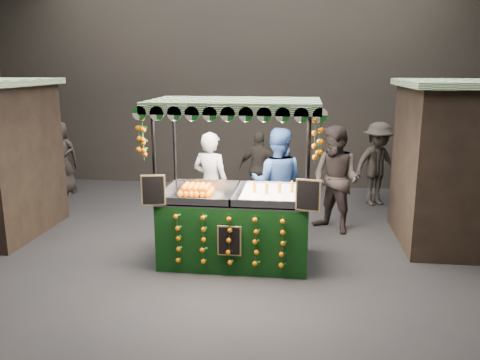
# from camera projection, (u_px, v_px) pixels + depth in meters

# --- Properties ---
(ground) EXTENTS (12.00, 12.00, 0.00)m
(ground) POSITION_uv_depth(u_px,v_px,m) (202.00, 266.00, 7.12)
(ground) COLOR black
(ground) RESTS_ON ground
(market_hall) EXTENTS (12.10, 10.10, 5.05)m
(market_hall) POSITION_uv_depth(u_px,v_px,m) (198.00, 21.00, 6.34)
(market_hall) COLOR black
(market_hall) RESTS_ON ground
(juice_stall) EXTENTS (2.44, 1.43, 2.36)m
(juice_stall) POSITION_uv_depth(u_px,v_px,m) (236.00, 214.00, 7.13)
(juice_stall) COLOR black
(juice_stall) RESTS_ON ground
(vendor_grey) EXTENTS (0.74, 0.59, 1.76)m
(vendor_grey) POSITION_uv_depth(u_px,v_px,m) (211.00, 184.00, 8.27)
(vendor_grey) COLOR gray
(vendor_grey) RESTS_ON ground
(vendor_blue) EXTENTS (0.93, 0.75, 1.84)m
(vendor_blue) POSITION_uv_depth(u_px,v_px,m) (277.00, 183.00, 8.17)
(vendor_blue) COLOR navy
(vendor_blue) RESTS_ON ground
(shopper_0) EXTENTS (0.64, 0.48, 1.57)m
(shopper_0) POSITION_uv_depth(u_px,v_px,m) (61.00, 160.00, 10.87)
(shopper_0) COLOR #2D2624
(shopper_0) RESTS_ON ground
(shopper_1) EXTENTS (1.13, 1.11, 1.84)m
(shopper_1) POSITION_uv_depth(u_px,v_px,m) (336.00, 180.00, 8.41)
(shopper_1) COLOR #2C2524
(shopper_1) RESTS_ON ground
(shopper_2) EXTENTS (0.93, 0.50, 1.51)m
(shopper_2) POSITION_uv_depth(u_px,v_px,m) (260.00, 168.00, 10.10)
(shopper_2) COLOR #2C2924
(shopper_2) RESTS_ON ground
(shopper_3) EXTENTS (1.27, 1.09, 1.71)m
(shopper_3) POSITION_uv_depth(u_px,v_px,m) (378.00, 164.00, 10.05)
(shopper_3) COLOR #2D2925
(shopper_3) RESTS_ON ground
(shopper_4) EXTENTS (0.93, 0.93, 1.64)m
(shopper_4) POSITION_uv_depth(u_px,v_px,m) (60.00, 158.00, 10.90)
(shopper_4) COLOR black
(shopper_4) RESTS_ON ground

